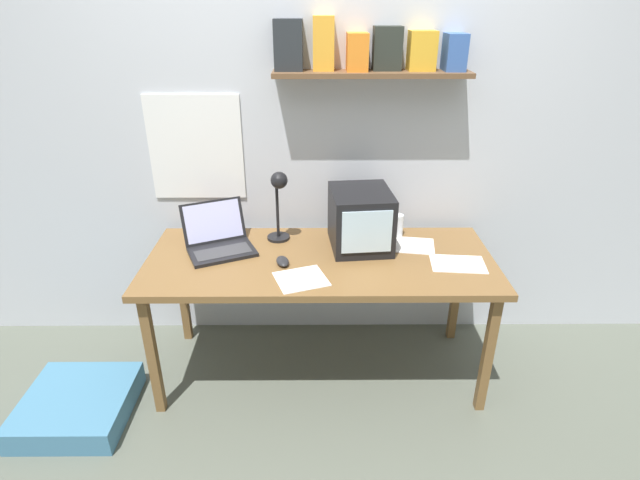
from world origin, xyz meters
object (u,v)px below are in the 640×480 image
object	(u,v)px
computer_mouse	(283,261)
loose_paper_near_monitor	(301,279)
open_notebook	(413,245)
crt_monitor	(361,219)
juice_glass	(397,227)
desk_lamp	(279,196)
loose_paper_near_laptop	(458,264)
laptop	(218,238)
floor_cushion	(78,405)
corner_desk	(320,267)

from	to	relation	value
computer_mouse	loose_paper_near_monitor	bearing A→B (deg)	-57.46
open_notebook	crt_monitor	bearing A→B (deg)	178.56
juice_glass	desk_lamp	bearing A→B (deg)	-174.31
loose_paper_near_laptop	laptop	bearing A→B (deg)	171.47
loose_paper_near_laptop	floor_cushion	world-z (taller)	loose_paper_near_laptop
juice_glass	floor_cushion	world-z (taller)	juice_glass
floor_cushion	loose_paper_near_monitor	bearing A→B (deg)	6.34
computer_mouse	floor_cushion	distance (m)	1.26
corner_desk	computer_mouse	size ratio (longest dim) A/B	15.03
desk_lamp	corner_desk	bearing A→B (deg)	-62.88
floor_cushion	desk_lamp	bearing A→B (deg)	27.96
desk_lamp	loose_paper_near_laptop	world-z (taller)	desk_lamp
crt_monitor	desk_lamp	xyz separation A→B (m)	(-0.42, 0.05, 0.11)
corner_desk	laptop	bearing A→B (deg)	168.33
crt_monitor	computer_mouse	size ratio (longest dim) A/B	3.30
corner_desk	loose_paper_near_laptop	bearing A→B (deg)	-6.06
juice_glass	floor_cushion	size ratio (longest dim) A/B	0.24
loose_paper_near_laptop	loose_paper_near_monitor	bearing A→B (deg)	-169.43
laptop	juice_glass	bearing A→B (deg)	-15.09
crt_monitor	corner_desk	bearing A→B (deg)	-151.80
corner_desk	floor_cushion	xyz separation A→B (m)	(-1.22, -0.34, -0.60)
juice_glass	loose_paper_near_monitor	world-z (taller)	juice_glass
computer_mouse	open_notebook	size ratio (longest dim) A/B	0.47
loose_paper_near_monitor	loose_paper_near_laptop	bearing A→B (deg)	10.57
desk_lamp	computer_mouse	bearing A→B (deg)	-104.76
laptop	juice_glass	xyz separation A→B (m)	(0.96, 0.15, -0.00)
crt_monitor	juice_glass	distance (m)	0.26
crt_monitor	laptop	bearing A→B (deg)	177.00
loose_paper_near_laptop	loose_paper_near_monitor	distance (m)	0.79
corner_desk	laptop	world-z (taller)	laptop
loose_paper_near_monitor	laptop	bearing A→B (deg)	143.50
crt_monitor	loose_paper_near_laptop	size ratio (longest dim) A/B	1.38
loose_paper_near_monitor	corner_desk	bearing A→B (deg)	67.50
juice_glass	crt_monitor	bearing A→B (deg)	-151.90
floor_cushion	crt_monitor	bearing A→B (deg)	18.64
juice_glass	open_notebook	size ratio (longest dim) A/B	0.50
juice_glass	loose_paper_near_monitor	distance (m)	0.70
desk_lamp	computer_mouse	xyz separation A→B (m)	(0.03, -0.26, -0.24)
corner_desk	loose_paper_near_laptop	xyz separation A→B (m)	(0.68, -0.07, 0.06)
crt_monitor	computer_mouse	distance (m)	0.47
corner_desk	crt_monitor	world-z (taller)	crt_monitor
loose_paper_near_monitor	open_notebook	bearing A→B (deg)	30.88
loose_paper_near_monitor	floor_cushion	size ratio (longest dim) A/B	0.55
crt_monitor	loose_paper_near_laptop	distance (m)	0.54
juice_glass	open_notebook	xyz separation A→B (m)	(0.07, -0.12, -0.05)
open_notebook	loose_paper_near_laptop	distance (m)	0.28
desk_lamp	floor_cushion	world-z (taller)	desk_lamp
laptop	floor_cushion	world-z (taller)	laptop
laptop	computer_mouse	world-z (taller)	laptop
desk_lamp	loose_paper_near_monitor	distance (m)	0.50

